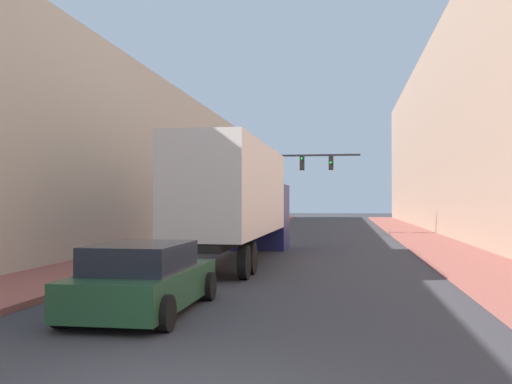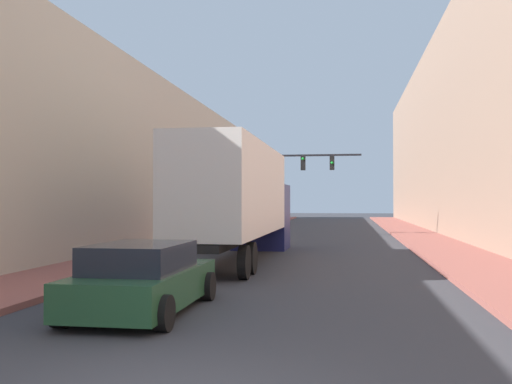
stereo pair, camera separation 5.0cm
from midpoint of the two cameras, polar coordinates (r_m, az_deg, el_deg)
sidewalk_right at (r=36.11m, az=16.13°, el=-4.33°), size 3.01×80.00×0.15m
sidewalk_left at (r=36.77m, az=-3.75°, el=-4.31°), size 3.01×80.00×0.15m
building_right at (r=37.15m, az=23.04°, el=6.31°), size 6.00×80.00×13.75m
building_left at (r=38.03m, az=-10.38°, el=2.39°), size 6.00×80.00×8.86m
semi_truck at (r=21.67m, az=-1.48°, el=-0.60°), size 2.47×12.98×4.25m
sedan_car at (r=11.91m, az=-11.09°, el=-8.56°), size 2.15×4.46×1.41m
traffic_signal_gantry at (r=37.08m, az=2.43°, el=1.80°), size 7.53×0.35×5.51m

